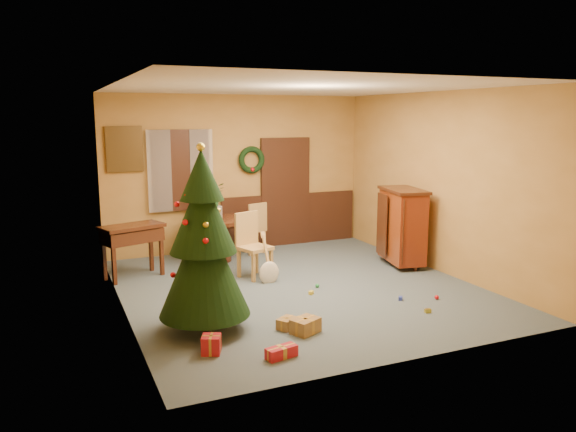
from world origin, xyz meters
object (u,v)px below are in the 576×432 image
chair_near (251,243)px  christmas_tree (203,244)px  dining_table (214,231)px  sideboard (402,225)px  writing_desk (132,238)px

chair_near → christmas_tree: 2.35m
dining_table → sideboard: (2.84, -1.55, 0.18)m
chair_near → christmas_tree: (-1.27, -1.91, 0.50)m
dining_table → sideboard: size_ratio=0.83×
christmas_tree → writing_desk: bearing=99.8°
writing_desk → dining_table: bearing=19.1°
dining_table → christmas_tree: size_ratio=0.49×
christmas_tree → sideboard: 4.17m
writing_desk → christmas_tree: bearing=-80.2°
writing_desk → sideboard: 4.43m
chair_near → christmas_tree: christmas_tree is taller
christmas_tree → chair_near: bearing=56.4°
chair_near → sideboard: (2.58, -0.36, 0.15)m
chair_near → writing_desk: size_ratio=0.97×
writing_desk → sideboard: size_ratio=0.80×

